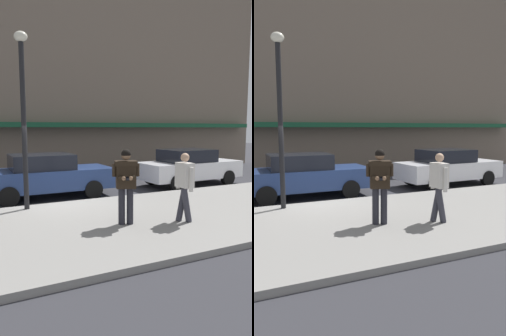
# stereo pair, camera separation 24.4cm
# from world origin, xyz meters

# --- Properties ---
(ground_plane) EXTENTS (80.00, 80.00, 0.00)m
(ground_plane) POSITION_xyz_m (0.00, 0.00, 0.00)
(ground_plane) COLOR #333338
(sidewalk) EXTENTS (32.00, 5.30, 0.14)m
(sidewalk) POSITION_xyz_m (1.00, -2.85, 0.07)
(sidewalk) COLOR gray
(sidewalk) RESTS_ON ground
(curb_paint_line) EXTENTS (28.00, 0.12, 0.01)m
(curb_paint_line) POSITION_xyz_m (1.00, 0.05, 0.00)
(curb_paint_line) COLOR silver
(curb_paint_line) RESTS_ON ground
(storefront_facade) EXTENTS (28.00, 4.70, 12.45)m
(storefront_facade) POSITION_xyz_m (1.00, 8.49, 6.21)
(storefront_facade) COLOR #756656
(storefront_facade) RESTS_ON ground
(parked_sedan_mid) EXTENTS (4.51, 1.95, 1.54)m
(parked_sedan_mid) POSITION_xyz_m (-0.10, 1.28, 0.79)
(parked_sedan_mid) COLOR navy
(parked_sedan_mid) RESTS_ON ground
(parked_sedan_far) EXTENTS (4.58, 2.10, 1.54)m
(parked_sedan_far) POSITION_xyz_m (6.00, 1.14, 0.79)
(parked_sedan_far) COLOR silver
(parked_sedan_far) RESTS_ON ground
(man_texting_on_phone) EXTENTS (0.62, 0.65, 1.81)m
(man_texting_on_phone) POSITION_xyz_m (0.74, -3.26, 1.25)
(man_texting_on_phone) COLOR #23232B
(man_texting_on_phone) RESTS_ON sidewalk
(pedestrian_in_light_coat) EXTENTS (0.34, 0.60, 1.70)m
(pedestrian_in_light_coat) POSITION_xyz_m (2.13, -3.69, 1.11)
(pedestrian_in_light_coat) COLOR #33333D
(pedestrian_in_light_coat) RESTS_ON sidewalk
(street_lamp_post) EXTENTS (0.36, 0.36, 4.88)m
(street_lamp_post) POSITION_xyz_m (-1.11, -0.65, 3.14)
(street_lamp_post) COLOR black
(street_lamp_post) RESTS_ON sidewalk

